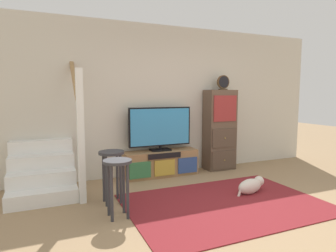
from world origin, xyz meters
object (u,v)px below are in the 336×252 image
Objects in this scene: television at (160,128)px; bar_stool_far at (112,165)px; side_cabinet at (220,130)px; desk_clock at (223,83)px; bar_stool_near at (118,175)px; media_console at (161,163)px; dog at (251,186)px.

television is 1.63× the size of bar_stool_far.
desk_clock is at bearing -17.37° from side_cabinet.
bar_stool_near is 0.48m from bar_stool_far.
side_cabinet is (1.24, -0.01, -0.10)m from television.
media_console is at bearing -179.53° from side_cabinet.
bar_stool_far is at bearing -137.95° from television.
side_cabinet is (1.24, 0.01, 0.54)m from media_console.
side_cabinet is at bearing 31.52° from bar_stool_near.
side_cabinet is 0.92m from desk_clock.
desk_clock is at bearing 21.80° from bar_stool_far.
television reaches higher than bar_stool_near.
side_cabinet reaches higher than dog.
desk_clock is 2.12m from dog.
side_cabinet is 2.22× the size of bar_stool_near.
bar_stool_far is at bearing -138.65° from media_console.
dog is at bearing 1.45° from bar_stool_near.
dog is (0.89, -1.41, -0.75)m from television.
media_console is 1.16× the size of television.
media_console is 1.35m from side_cabinet.
desk_clock is at bearing 73.96° from dog.
side_cabinet is at bearing 0.47° from media_console.
dog is at bearing -57.65° from television.
side_cabinet is 2.18× the size of bar_stool_far.
bar_stool_far is at bearing 167.70° from dog.
media_console is at bearing 179.79° from desk_clock.
media_console is 1.84m from bar_stool_near.
television reaches higher than media_console.
desk_clock reaches higher than bar_stool_far.
bar_stool_far reaches higher than media_console.
media_console is at bearing 41.35° from bar_stool_far.
side_cabinet is 2.77m from bar_stool_near.
side_cabinet is 1.58m from dog.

